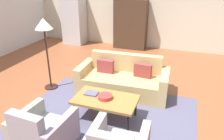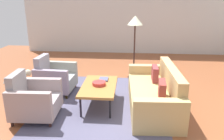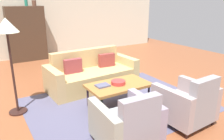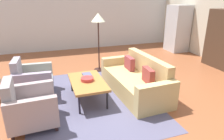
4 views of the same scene
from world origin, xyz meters
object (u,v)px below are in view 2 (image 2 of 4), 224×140
armchair_left (54,78)px  book_stack (104,79)px  fruit_bowl (99,83)px  floor_lamp (135,26)px  couch (156,94)px  armchair_right (33,100)px  dog (19,78)px  coffee_table (99,87)px

armchair_left → book_stack: (0.28, 1.23, 0.12)m
fruit_bowl → floor_lamp: floor_lamp is taller
couch → armchair_right: armchair_right is taller
armchair_left → book_stack: bearing=80.1°
fruit_bowl → dog: fruit_bowl is taller
fruit_bowl → dog: size_ratio=0.47×
couch → dog: (-0.60, -3.22, 0.03)m
coffee_table → armchair_right: armchair_right is taller
armchair_right → dog: size_ratio=1.50×
fruit_bowl → coffee_table: bearing=0.0°
armchair_left → floor_lamp: bearing=124.2°
armchair_right → floor_lamp: bearing=138.6°
couch → armchair_right: size_ratio=2.43×
book_stack → dog: book_stack is taller
fruit_bowl → book_stack: fruit_bowl is taller
coffee_table → dog: dog is taller
book_stack → dog: (-0.28, -2.10, -0.15)m
book_stack → floor_lamp: floor_lamp is taller
armchair_left → floor_lamp: floor_lamp is taller
coffee_table → armchair_left: armchair_left is taller
armchair_left → floor_lamp: 2.47m
coffee_table → dog: bearing=-106.4°
floor_lamp → couch: bearing=14.6°
armchair_right → armchair_left: bearing=177.5°
coffee_table → floor_lamp: size_ratio=0.70×
couch → armchair_left: 2.43m
fruit_bowl → dog: 2.13m
couch → dog: 3.28m
couch → coffee_table: 1.19m
armchair_left → floor_lamp: (-1.14, 1.90, 1.10)m
coffee_table → armchair_left: size_ratio=1.36×
dog → book_stack: bearing=-59.3°
coffee_table → armchair_right: 1.31m
book_stack → dog: size_ratio=0.44×
coffee_table → dog: size_ratio=2.04×
coffee_table → armchair_right: (0.60, -1.17, -0.07)m
coffee_table → armchair_left: 1.31m
couch → coffee_table: (0.00, -1.19, 0.12)m
couch → coffee_table: size_ratio=1.78×
dog → floor_lamp: bearing=-29.2°
couch → floor_lamp: floor_lamp is taller
armchair_right → dog: armchair_right is taller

